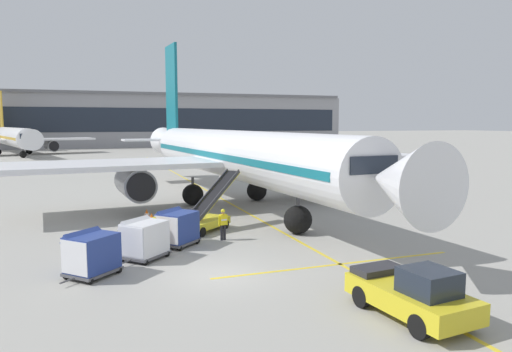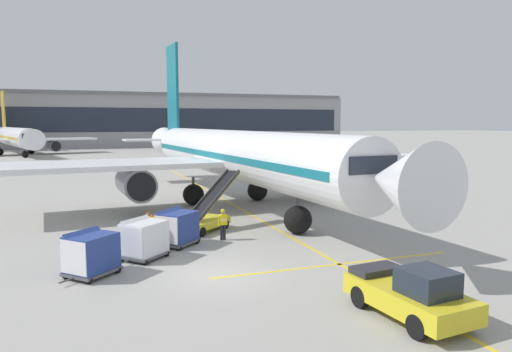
{
  "view_description": "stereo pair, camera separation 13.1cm",
  "coord_description": "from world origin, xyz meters",
  "views": [
    {
      "loc": [
        -5.07,
        -18.96,
        6.44
      ],
      "look_at": [
        4.41,
        7.3,
        3.29
      ],
      "focal_mm": 33.35,
      "sensor_mm": 36.0,
      "label": 1
    },
    {
      "loc": [
        -4.94,
        -19.01,
        6.44
      ],
      "look_at": [
        4.41,
        7.3,
        3.29
      ],
      "focal_mm": 33.35,
      "sensor_mm": 36.0,
      "label": 2
    }
  ],
  "objects": [
    {
      "name": "pushback_tug",
      "position": [
        4.94,
        -6.46,
        0.83
      ],
      "size": [
        2.56,
        4.6,
        1.83
      ],
      "color": "gold",
      "rests_on": "ground"
    },
    {
      "name": "apron_guidance_line_stop_bar",
      "position": [
        5.61,
        -0.4,
        0.0
      ],
      "size": [
        12.0,
        0.2,
        0.01
      ],
      "color": "yellow",
      "rests_on": "ground"
    },
    {
      "name": "baggage_cart_second",
      "position": [
        -2.61,
        3.52,
        1.0
      ],
      "size": [
        2.55,
        2.54,
        1.91
      ],
      "color": "#515156",
      "rests_on": "ground"
    },
    {
      "name": "safety_cone_wingtip",
      "position": [
        -1.38,
        12.61,
        0.36
      ],
      "size": [
        0.66,
        0.66,
        0.74
      ],
      "color": "black",
      "rests_on": "ground"
    },
    {
      "name": "terminal_building",
      "position": [
        -7.11,
        117.15,
        7.09
      ],
      "size": [
        147.46,
        21.08,
        14.29
      ],
      "color": "#939399",
      "rests_on": "ground"
    },
    {
      "name": "apron_guidance_line_lead_in",
      "position": [
        5.72,
        15.79,
        0.0
      ],
      "size": [
        0.2,
        110.0,
        0.01
      ],
      "color": "yellow",
      "rests_on": "ground"
    },
    {
      "name": "ground_plane",
      "position": [
        0.0,
        0.0,
        0.0
      ],
      "size": [
        600.0,
        600.0,
        0.0
      ],
      "primitive_type": "plane",
      "color": "#9E9B93"
    },
    {
      "name": "distant_airplane",
      "position": [
        -18.38,
        86.89,
        3.48
      ],
      "size": [
        31.08,
        39.85,
        13.5
      ],
      "color": "white",
      "rests_on": "ground"
    },
    {
      "name": "baggage_cart_third",
      "position": [
        -4.99,
        1.67,
        1.0
      ],
      "size": [
        2.55,
        2.54,
        1.91
      ],
      "color": "#515156",
      "rests_on": "ground"
    },
    {
      "name": "parked_airplane",
      "position": [
        5.55,
        16.57,
        3.91
      ],
      "size": [
        33.92,
        43.36,
        14.87
      ],
      "color": "white",
      "rests_on": "ground"
    },
    {
      "name": "ground_crew_by_carts",
      "position": [
        -1.94,
        4.73,
        1.0
      ],
      "size": [
        0.54,
        0.35,
        1.74
      ],
      "color": "#333847",
      "rests_on": "ground"
    },
    {
      "name": "baggage_cart_lead",
      "position": [
        -0.69,
        5.43,
        1.0
      ],
      "size": [
        2.55,
        2.54,
        1.91
      ],
      "color": "#515156",
      "rests_on": "ground"
    },
    {
      "name": "ground_crew_by_loader",
      "position": [
        1.91,
        5.73,
        1.0
      ],
      "size": [
        0.56,
        0.32,
        1.74
      ],
      "color": "black",
      "rests_on": "ground"
    },
    {
      "name": "belt_loader",
      "position": [
        1.58,
        8.35,
        0.93
      ],
      "size": [
        4.69,
        4.25,
        3.45
      ],
      "color": "gold",
      "rests_on": "ground"
    },
    {
      "name": "safety_cone_engine_keepout",
      "position": [
        -1.25,
        11.16,
        0.36
      ],
      "size": [
        0.66,
        0.66,
        0.74
      ],
      "color": "black",
      "rests_on": "ground"
    }
  ]
}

